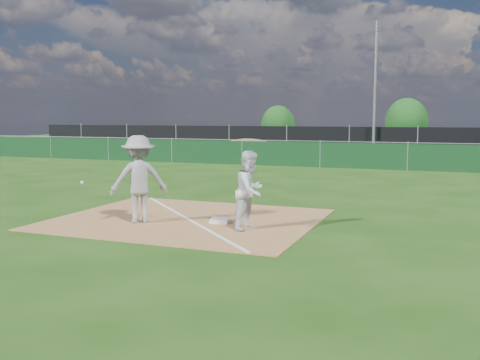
% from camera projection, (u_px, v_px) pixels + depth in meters
% --- Properties ---
extents(ground, '(90.00, 90.00, 0.00)m').
position_uv_depth(ground, '(291.00, 179.00, 20.95)').
color(ground, '#1D440E').
rests_on(ground, ground).
extents(infield_dirt, '(6.00, 5.00, 0.02)m').
position_uv_depth(infield_dirt, '(187.00, 219.00, 12.62)').
color(infield_dirt, '#9C6C3E').
rests_on(infield_dirt, ground).
extents(foul_line, '(5.01, 5.01, 0.01)m').
position_uv_depth(foul_line, '(187.00, 219.00, 12.61)').
color(foul_line, white).
rests_on(foul_line, infield_dirt).
extents(green_fence, '(44.00, 0.05, 1.20)m').
position_uv_depth(green_fence, '(320.00, 155.00, 25.50)').
color(green_fence, black).
rests_on(green_fence, ground).
extents(dirt_mound, '(3.38, 2.60, 1.17)m').
position_uv_depth(dirt_mound, '(248.00, 149.00, 30.54)').
color(dirt_mound, '#977549').
rests_on(dirt_mound, ground).
extents(black_fence, '(46.00, 0.04, 1.80)m').
position_uv_depth(black_fence, '(349.00, 141.00, 32.87)').
color(black_fence, black).
rests_on(black_fence, ground).
extents(parking_lot, '(46.00, 9.00, 0.01)m').
position_uv_depth(parking_lot, '(361.00, 151.00, 37.60)').
color(parking_lot, black).
rests_on(parking_lot, ground).
extents(light_pole, '(0.16, 0.16, 8.00)m').
position_uv_depth(light_pole, '(375.00, 90.00, 31.69)').
color(light_pole, slate).
rests_on(light_pole, ground).
extents(first_base, '(0.49, 0.49, 0.09)m').
position_uv_depth(first_base, '(220.00, 220.00, 12.18)').
color(first_base, white).
rests_on(first_base, infield_dirt).
extents(play_at_first, '(2.15, 1.35, 1.98)m').
position_uv_depth(play_at_first, '(139.00, 179.00, 12.10)').
color(play_at_first, '#A3A3A5').
rests_on(play_at_first, infield_dirt).
extents(runner, '(0.79, 0.93, 1.70)m').
position_uv_depth(runner, '(250.00, 191.00, 11.39)').
color(runner, silver).
rests_on(runner, ground).
extents(car_left, '(4.68, 2.42, 1.52)m').
position_uv_depth(car_left, '(268.00, 139.00, 38.75)').
color(car_left, '#ACAEB3').
rests_on(car_left, parking_lot).
extents(car_mid, '(5.09, 2.35, 1.62)m').
position_uv_depth(car_mid, '(325.00, 139.00, 38.47)').
color(car_mid, black).
rests_on(car_mid, parking_lot).
extents(car_right, '(4.79, 2.95, 1.29)m').
position_uv_depth(car_right, '(442.00, 143.00, 35.99)').
color(car_right, black).
rests_on(car_right, parking_lot).
extents(tree_left, '(2.82, 2.82, 3.35)m').
position_uv_depth(tree_left, '(278.00, 125.00, 44.56)').
color(tree_left, '#382316').
rests_on(tree_left, ground).
extents(tree_mid, '(3.24, 3.24, 3.85)m').
position_uv_depth(tree_mid, '(406.00, 122.00, 41.19)').
color(tree_mid, '#382316').
rests_on(tree_mid, ground).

